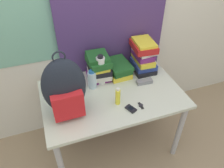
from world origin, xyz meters
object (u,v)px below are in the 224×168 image
(book_stack_left, at_px, (99,67))
(sunscreen_bottle, at_px, (118,97))
(cell_phone, at_px, (131,109))
(backpack, at_px, (65,89))
(sunglasses_case, at_px, (144,82))
(wristwatch, at_px, (141,105))
(water_bottle, at_px, (92,80))
(book_stack_right, at_px, (143,56))
(book_stack_center, at_px, (118,68))
(sports_bottle, at_px, (101,70))

(book_stack_left, distance_m, sunscreen_bottle, 0.40)
(sunscreen_bottle, relative_size, cell_phone, 1.61)
(backpack, bearing_deg, sunglasses_case, 9.18)
(sunglasses_case, distance_m, wristwatch, 0.31)
(water_bottle, bearing_deg, book_stack_right, 11.33)
(backpack, bearing_deg, cell_phone, -17.82)
(book_stack_center, bearing_deg, wristwatch, -87.61)
(book_stack_left, bearing_deg, book_stack_right, -0.36)
(book_stack_left, relative_size, sunglasses_case, 1.79)
(book_stack_right, bearing_deg, sunglasses_case, -110.05)
(backpack, distance_m, sports_bottle, 0.46)
(book_stack_right, bearing_deg, book_stack_left, 179.64)
(sunscreen_bottle, xyz_separation_m, sunglasses_case, (0.33, 0.17, -0.06))
(book_stack_center, height_order, cell_phone, book_stack_center)
(book_stack_left, relative_size, cell_phone, 2.65)
(cell_phone, height_order, sunglasses_case, sunglasses_case)
(backpack, distance_m, book_stack_right, 0.89)
(book_stack_left, distance_m, sports_bottle, 0.08)
(book_stack_center, relative_size, book_stack_right, 0.97)
(backpack, height_order, sunscreen_bottle, backpack)
(water_bottle, xyz_separation_m, sunscreen_bottle, (0.14, -0.28, -0.01))
(sunglasses_case, bearing_deg, sunscreen_bottle, -152.57)
(sports_bottle, relative_size, sunglasses_case, 1.93)
(book_stack_left, bearing_deg, sunscreen_bottle, -83.19)
(backpack, relative_size, sunglasses_case, 3.61)
(sports_bottle, relative_size, sunscreen_bottle, 1.78)
(book_stack_right, xyz_separation_m, cell_phone, (-0.33, -0.49, -0.15))
(backpack, relative_size, book_stack_center, 1.79)
(book_stack_right, bearing_deg, sports_bottle, -170.99)
(book_stack_left, relative_size, book_stack_center, 0.89)
(sunglasses_case, height_order, wristwatch, sunglasses_case)
(sports_bottle, bearing_deg, water_bottle, -158.25)
(book_stack_right, bearing_deg, water_bottle, -168.67)
(water_bottle, bearing_deg, sports_bottle, 21.75)
(backpack, height_order, book_stack_center, backpack)
(book_stack_right, relative_size, sunscreen_bottle, 1.91)
(water_bottle, distance_m, cell_phone, 0.45)
(book_stack_center, distance_m, sunglasses_case, 0.29)
(water_bottle, bearing_deg, sunglasses_case, -12.65)
(book_stack_right, height_order, cell_phone, book_stack_right)
(water_bottle, relative_size, sports_bottle, 0.62)
(backpack, bearing_deg, water_bottle, 40.38)
(book_stack_left, distance_m, cell_phone, 0.52)
(book_stack_left, height_order, sunglasses_case, book_stack_left)
(book_stack_right, height_order, water_bottle, book_stack_right)
(water_bottle, xyz_separation_m, sunglasses_case, (0.47, -0.11, -0.07))
(sunscreen_bottle, bearing_deg, backpack, 172.80)
(sports_bottle, height_order, sunglasses_case, sports_bottle)
(wristwatch, bearing_deg, book_stack_left, 114.09)
(book_stack_center, relative_size, sunglasses_case, 2.01)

